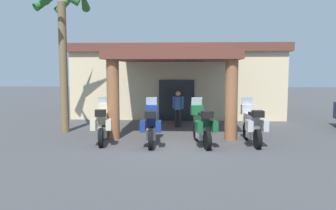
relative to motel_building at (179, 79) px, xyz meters
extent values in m
plane|color=#424244|center=(-0.03, -9.01, -2.05)|extent=(80.00, 80.00, 0.00)
cube|color=beige|center=(0.00, 0.23, -0.27)|extent=(11.31, 6.46, 3.54)
cube|color=#1E2328|center=(-0.03, -3.00, -1.00)|extent=(1.80, 0.12, 2.10)
cube|color=brown|center=(-0.06, -5.57, 1.14)|extent=(5.30, 5.33, 0.35)
cylinder|color=brown|center=(-2.31, -7.78, -0.54)|extent=(0.47, 0.47, 3.01)
cylinder|color=brown|center=(2.13, -7.83, -0.54)|extent=(0.47, 0.47, 3.01)
cube|color=brown|center=(0.00, 0.23, 1.72)|extent=(11.71, 6.86, 0.44)
cylinder|color=black|center=(-2.68, -7.76, -1.72)|extent=(0.24, 0.67, 0.66)
cylinder|color=black|center=(-2.43, -9.29, -1.72)|extent=(0.24, 0.67, 0.66)
cube|color=silver|center=(-2.55, -8.55, -1.68)|extent=(0.41, 0.60, 0.32)
cube|color=beige|center=(-2.57, -8.40, -1.17)|extent=(0.48, 1.18, 0.34)
cube|color=black|center=(-2.52, -8.75, -0.95)|extent=(0.37, 0.64, 0.10)
cube|color=beige|center=(-2.67, -7.78, -0.90)|extent=(0.47, 0.31, 0.36)
cube|color=#B2BCC6|center=(-2.69, -7.70, -0.62)|extent=(0.41, 0.18, 0.36)
cube|color=beige|center=(-2.71, -9.18, -1.29)|extent=(0.25, 0.46, 0.36)
cube|color=beige|center=(-2.20, -9.10, -1.29)|extent=(0.25, 0.46, 0.36)
cube|color=black|center=(-2.44, -9.24, -0.88)|extent=(0.41, 0.37, 0.22)
cylinder|color=black|center=(-0.83, -8.00, -1.72)|extent=(0.19, 0.67, 0.66)
cylinder|color=black|center=(-0.71, -9.54, -1.72)|extent=(0.19, 0.67, 0.66)
cube|color=silver|center=(-0.77, -8.79, -1.68)|extent=(0.36, 0.58, 0.32)
cube|color=navy|center=(-0.78, -8.65, -1.17)|extent=(0.39, 1.17, 0.34)
cube|color=black|center=(-0.75, -8.99, -0.95)|extent=(0.32, 0.62, 0.10)
cube|color=navy|center=(-0.82, -8.02, -0.90)|extent=(0.46, 0.27, 0.36)
cube|color=#B2BCC6|center=(-0.83, -7.94, -0.62)|extent=(0.41, 0.15, 0.36)
cube|color=navy|center=(-0.98, -9.41, -1.29)|extent=(0.21, 0.45, 0.36)
cube|color=navy|center=(-0.46, -9.37, -1.29)|extent=(0.21, 0.45, 0.36)
cube|color=black|center=(-0.71, -9.49, -0.88)|extent=(0.38, 0.35, 0.22)
cylinder|color=black|center=(0.86, -7.97, -1.72)|extent=(0.27, 0.67, 0.66)
cylinder|color=black|center=(1.16, -9.49, -1.72)|extent=(0.27, 0.67, 0.66)
cube|color=silver|center=(1.02, -8.75, -1.68)|extent=(0.42, 0.61, 0.32)
cube|color=#19512D|center=(0.99, -8.60, -1.17)|extent=(0.52, 1.19, 0.34)
cube|color=black|center=(1.06, -8.95, -0.95)|extent=(0.39, 0.64, 0.10)
cube|color=#19512D|center=(0.86, -7.99, -0.90)|extent=(0.48, 0.32, 0.36)
cube|color=#B2BCC6|center=(0.85, -7.91, -0.62)|extent=(0.42, 0.19, 0.36)
cube|color=#19512D|center=(0.88, -9.39, -1.29)|extent=(0.26, 0.47, 0.36)
cube|color=#19512D|center=(1.39, -9.29, -1.29)|extent=(0.26, 0.47, 0.36)
cube|color=black|center=(1.15, -9.44, -0.88)|extent=(0.42, 0.38, 0.22)
cylinder|color=black|center=(2.75, -7.69, -1.72)|extent=(0.18, 0.67, 0.66)
cylinder|color=black|center=(2.85, -9.24, -1.72)|extent=(0.18, 0.67, 0.66)
cube|color=silver|center=(2.80, -8.49, -1.68)|extent=(0.36, 0.58, 0.32)
cube|color=#B2B2B7|center=(2.79, -8.34, -1.17)|extent=(0.38, 1.17, 0.34)
cube|color=black|center=(2.81, -8.69, -0.95)|extent=(0.32, 0.62, 0.10)
cube|color=#B2B2B7|center=(2.75, -7.71, -0.90)|extent=(0.45, 0.27, 0.36)
cube|color=#B2BCC6|center=(2.74, -7.63, -0.62)|extent=(0.41, 0.14, 0.36)
cube|color=#B2B2B7|center=(2.58, -9.11, -1.29)|extent=(0.21, 0.45, 0.36)
cube|color=#B2B2B7|center=(3.10, -9.07, -1.29)|extent=(0.21, 0.45, 0.36)
cube|color=black|center=(2.85, -9.19, -0.88)|extent=(0.38, 0.34, 0.22)
cylinder|color=black|center=(0.01, -5.04, -1.63)|extent=(0.14, 0.14, 0.82)
cylinder|color=black|center=(0.18, -5.10, -1.63)|extent=(0.14, 0.14, 0.82)
cylinder|color=#335999|center=(0.10, -5.07, -0.93)|extent=(0.32, 0.32, 0.58)
cylinder|color=#335999|center=(-0.11, -4.99, -0.90)|extent=(0.09, 0.09, 0.55)
cylinder|color=#335999|center=(0.30, -5.15, -0.90)|extent=(0.09, 0.09, 0.55)
sphere|color=tan|center=(0.10, -5.07, -0.50)|extent=(0.22, 0.22, 0.22)
cylinder|color=brown|center=(-4.66, -6.46, 0.65)|extent=(0.33, 0.33, 5.39)
camera|label=1|loc=(0.45, -20.76, 0.61)|focal=37.16mm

